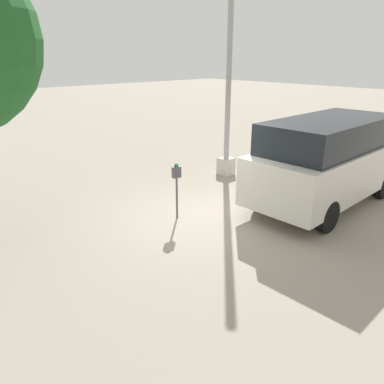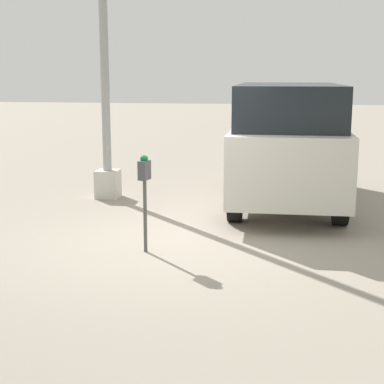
# 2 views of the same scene
# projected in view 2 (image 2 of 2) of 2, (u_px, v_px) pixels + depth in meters

# --- Properties ---
(ground_plane) EXTENTS (80.00, 80.00, 0.00)m
(ground_plane) POSITION_uv_depth(u_px,v_px,m) (175.00, 247.00, 8.38)
(ground_plane) COLOR gray
(parking_meter_near) EXTENTS (0.22, 0.15, 1.36)m
(parking_meter_near) POSITION_uv_depth(u_px,v_px,m) (145.00, 181.00, 7.98)
(parking_meter_near) COLOR #4C4C4C
(parking_meter_near) RESTS_ON ground
(lamp_post) EXTENTS (0.44, 0.44, 5.79)m
(lamp_post) POSITION_uv_depth(u_px,v_px,m) (105.00, 99.00, 11.37)
(lamp_post) COLOR beige
(lamp_post) RESTS_ON ground
(parked_van) EXTENTS (4.97, 2.07, 2.24)m
(parked_van) POSITION_uv_depth(u_px,v_px,m) (287.00, 140.00, 10.96)
(parked_van) COLOR beige
(parked_van) RESTS_ON ground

